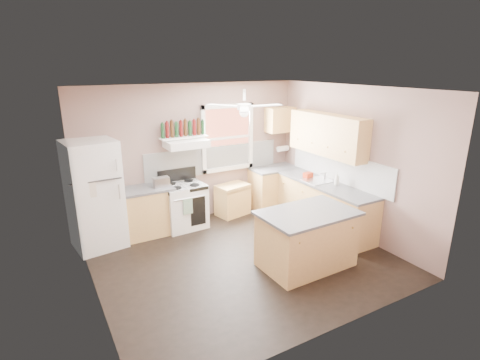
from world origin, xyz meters
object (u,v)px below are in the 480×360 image
stove (184,206)px  cart (233,200)px  refrigerator (94,195)px  toaster (161,182)px  island (306,240)px

stove → cart: bearing=2.1°
refrigerator → toaster: size_ratio=6.66×
toaster → island: 2.80m
cart → refrigerator: bearing=170.0°
stove → cart: (1.11, 0.09, -0.10)m
toaster → stove: size_ratio=0.33×
cart → toaster: bearing=173.0°
cart → island: (0.01, -2.39, 0.10)m
toaster → island: (1.54, -2.26, -0.56)m
refrigerator → island: bearing=-48.1°
refrigerator → cart: refrigerator is taller
island → stove: bearing=114.5°
toaster → island: toaster is taller
refrigerator → stove: 1.66m
cart → island: 2.39m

